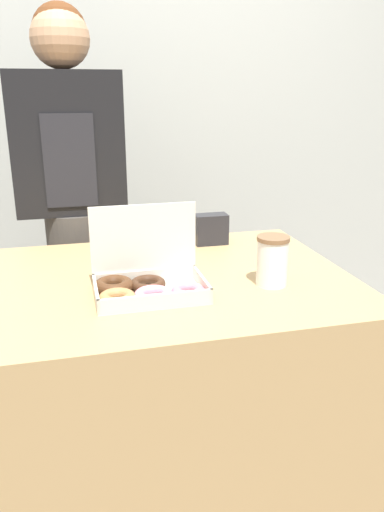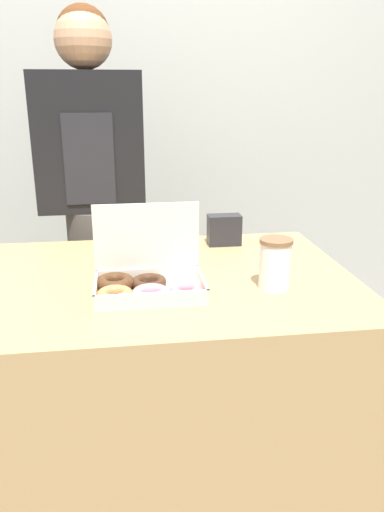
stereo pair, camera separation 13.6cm
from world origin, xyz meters
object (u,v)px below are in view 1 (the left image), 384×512
object	(u,v)px
donut_box	(144,283)
napkin_holder	(211,229)
coffee_cup	(272,261)
person_customer	(73,200)

from	to	relation	value
donut_box	napkin_holder	distance (m)	0.53
donut_box	coffee_cup	world-z (taller)	donut_box
napkin_holder	person_customer	distance (m)	0.60
donut_box	napkin_holder	bearing A→B (deg)	53.46
coffee_cup	person_customer	distance (m)	0.95
coffee_cup	person_customer	xyz separation A→B (m)	(-0.54, 0.78, 0.04)
coffee_cup	person_customer	world-z (taller)	person_customer
person_customer	napkin_holder	bearing A→B (deg)	-35.97
donut_box	person_customer	distance (m)	0.79
coffee_cup	napkin_holder	size ratio (longest dim) A/B	1.23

